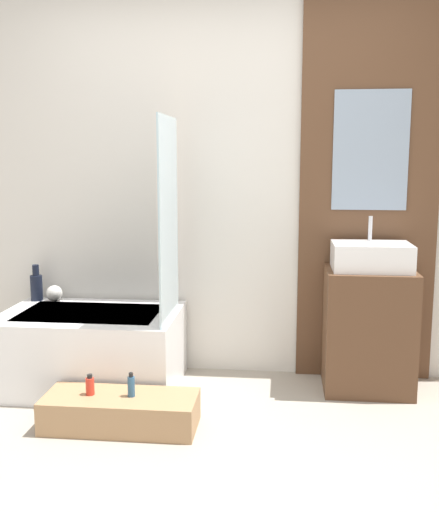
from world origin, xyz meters
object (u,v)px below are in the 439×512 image
object	(u,v)px
vase_tall_dark	(36,286)
bottle_soap_secondary	(131,386)
wooden_step_bench	(121,411)
bathtub	(91,349)
sink	(371,256)
vase_round_light	(54,293)
bottle_soap_primary	(90,386)

from	to	relation	value
vase_tall_dark	bottle_soap_secondary	bearing A→B (deg)	-44.16
wooden_step_bench	bottle_soap_secondary	xyz separation A→B (m)	(0.06, 0.00, 0.15)
bathtub	sink	world-z (taller)	sink
wooden_step_bench	vase_round_light	distance (m)	1.16
wooden_step_bench	bottle_soap_primary	world-z (taller)	bottle_soap_primary
bathtub	sink	distance (m)	1.84
vase_tall_dark	bottle_soap_secondary	size ratio (longest dim) A/B	1.85
sink	bathtub	bearing A→B (deg)	-175.59
bathtub	wooden_step_bench	world-z (taller)	bathtub
vase_round_light	wooden_step_bench	bearing A→B (deg)	-50.77
wooden_step_bench	vase_tall_dark	size ratio (longest dim) A/B	3.37
sink	bottle_soap_secondary	distance (m)	1.62
wooden_step_bench	vase_tall_dark	bearing A→B (deg)	133.71
vase_round_light	bottle_soap_secondary	world-z (taller)	vase_round_light
wooden_step_bench	vase_tall_dark	xyz separation A→B (m)	(-0.80, 0.84, 0.50)
bottle_soap_primary	bottle_soap_secondary	xyz separation A→B (m)	(0.23, 0.00, 0.01)
wooden_step_bench	sink	world-z (taller)	sink
bathtub	sink	xyz separation A→B (m)	(1.74, 0.13, 0.60)
wooden_step_bench	vase_tall_dark	world-z (taller)	vase_tall_dark
vase_round_light	bottle_soap_primary	xyz separation A→B (m)	(0.51, -0.83, -0.31)
sink	bottle_soap_secondary	bearing A→B (deg)	-152.40
vase_round_light	bottle_soap_primary	size ratio (longest dim) A/B	0.96
sink	vase_round_light	size ratio (longest dim) A/B	4.31
bathtub	bottle_soap_secondary	xyz separation A→B (m)	(0.40, -0.56, -0.01)
vase_round_light	sink	bearing A→B (deg)	-3.55
vase_tall_dark	sink	bearing A→B (deg)	-3.71
vase_tall_dark	vase_round_light	distance (m)	0.14
bathtub	bottle_soap_primary	xyz separation A→B (m)	(0.17, -0.56, -0.02)
bottle_soap_primary	bottle_soap_secondary	distance (m)	0.23
wooden_step_bench	bottle_soap_secondary	size ratio (longest dim) A/B	6.24
sink	vase_tall_dark	distance (m)	2.22
bottle_soap_secondary	wooden_step_bench	bearing A→B (deg)	180.00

